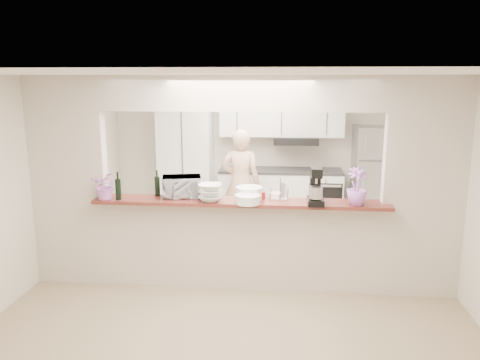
# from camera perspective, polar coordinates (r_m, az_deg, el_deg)

# --- Properties ---
(floor) EXTENTS (6.00, 6.00, 0.00)m
(floor) POSITION_cam_1_polar(r_m,az_deg,el_deg) (5.80, 0.05, -12.86)
(floor) COLOR tan
(floor) RESTS_ON ground
(tile_overlay) EXTENTS (5.00, 2.90, 0.01)m
(tile_overlay) POSITION_cam_1_polar(r_m,az_deg,el_deg) (7.22, 1.18, -7.66)
(tile_overlay) COLOR silver
(tile_overlay) RESTS_ON floor
(partition) EXTENTS (5.00, 0.15, 2.50)m
(partition) POSITION_cam_1_polar(r_m,az_deg,el_deg) (5.34, 0.05, 1.72)
(partition) COLOR beige
(partition) RESTS_ON floor
(bar_counter) EXTENTS (3.40, 0.38, 1.09)m
(bar_counter) POSITION_cam_1_polar(r_m,az_deg,el_deg) (5.57, 0.05, -7.50)
(bar_counter) COLOR beige
(bar_counter) RESTS_ON floor
(kitchen_cabinets) EXTENTS (3.15, 0.62, 2.25)m
(kitchen_cabinets) POSITION_cam_1_polar(r_m,az_deg,el_deg) (8.12, 0.49, 1.64)
(kitchen_cabinets) COLOR silver
(kitchen_cabinets) RESTS_ON floor
(refrigerator) EXTENTS (0.75, 0.70, 1.70)m
(refrigerator) POSITION_cam_1_polar(r_m,az_deg,el_deg) (8.20, 16.22, 0.37)
(refrigerator) COLOR #9D9CA1
(refrigerator) RESTS_ON floor
(flower_left) EXTENTS (0.32, 0.29, 0.33)m
(flower_left) POSITION_cam_1_polar(r_m,az_deg,el_deg) (5.60, -16.03, -0.63)
(flower_left) COLOR #C86AB8
(flower_left) RESTS_ON bar_counter
(wine_bottle_a) EXTENTS (0.07, 0.07, 0.33)m
(wine_bottle_a) POSITION_cam_1_polar(r_m,az_deg,el_deg) (5.56, -14.63, -1.06)
(wine_bottle_a) COLOR black
(wine_bottle_a) RESTS_ON bar_counter
(wine_bottle_b) EXTENTS (0.06, 0.06, 0.31)m
(wine_bottle_b) POSITION_cam_1_polar(r_m,az_deg,el_deg) (5.64, -10.05, -0.72)
(wine_bottle_b) COLOR black
(wine_bottle_b) RESTS_ON bar_counter
(toaster_oven) EXTENTS (0.50, 0.39, 0.25)m
(toaster_oven) POSITION_cam_1_polar(r_m,az_deg,el_deg) (5.55, -7.11, -0.81)
(toaster_oven) COLOR #B9B8BD
(toaster_oven) RESTS_ON bar_counter
(serving_bowls) EXTENTS (0.28, 0.28, 0.20)m
(serving_bowls) POSITION_cam_1_polar(r_m,az_deg,el_deg) (5.32, -3.65, -1.58)
(serving_bowls) COLOR silver
(serving_bowls) RESTS_ON bar_counter
(plate_stack_a) EXTENTS (0.31, 0.31, 0.14)m
(plate_stack_a) POSITION_cam_1_polar(r_m,az_deg,el_deg) (5.43, 1.13, -1.58)
(plate_stack_a) COLOR white
(plate_stack_a) RESTS_ON bar_counter
(plate_stack_b) EXTENTS (0.29, 0.29, 0.10)m
(plate_stack_b) POSITION_cam_1_polar(r_m,az_deg,el_deg) (5.22, 0.96, -2.36)
(plate_stack_b) COLOR white
(plate_stack_b) RESTS_ON bar_counter
(red_bowl) EXTENTS (0.17, 0.17, 0.08)m
(red_bowl) POSITION_cam_1_polar(r_m,az_deg,el_deg) (5.48, 2.21, -1.80)
(red_bowl) COLOR maroon
(red_bowl) RESTS_ON bar_counter
(tan_bowl) EXTENTS (0.15, 0.15, 0.07)m
(tan_bowl) POSITION_cam_1_polar(r_m,az_deg,el_deg) (5.48, 4.30, -1.89)
(tan_bowl) COLOR tan
(tan_bowl) RESTS_ON bar_counter
(utensil_caddy) EXTENTS (0.22, 0.14, 0.20)m
(utensil_caddy) POSITION_cam_1_polar(r_m,az_deg,el_deg) (5.43, 4.83, -1.50)
(utensil_caddy) COLOR silver
(utensil_caddy) RESTS_ON bar_counter
(stand_mixer) EXTENTS (0.18, 0.29, 0.42)m
(stand_mixer) POSITION_cam_1_polar(r_m,az_deg,el_deg) (5.24, 9.21, -0.92)
(stand_mixer) COLOR black
(stand_mixer) RESTS_ON bar_counter
(flower_right) EXTENTS (0.30, 0.30, 0.42)m
(flower_right) POSITION_cam_1_polar(r_m,az_deg,el_deg) (5.29, 14.08, -0.78)
(flower_right) COLOR #D773D6
(flower_right) RESTS_ON bar_counter
(person) EXTENTS (0.64, 0.45, 1.70)m
(person) POSITION_cam_1_polar(r_m,az_deg,el_deg) (7.39, 0.09, -0.40)
(person) COLOR #DBAC8E
(person) RESTS_ON floor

